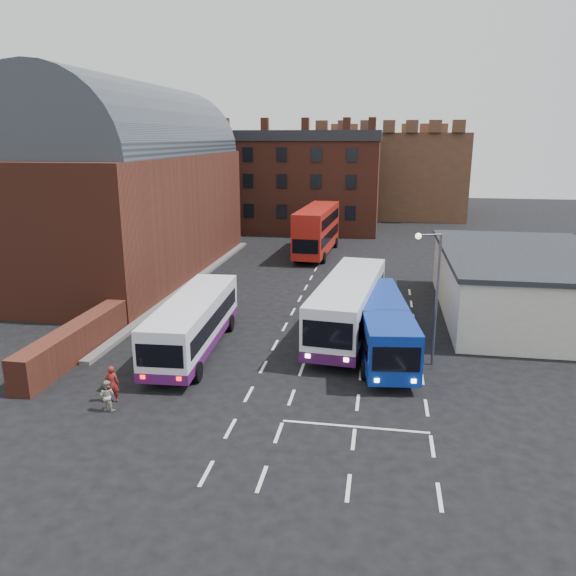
% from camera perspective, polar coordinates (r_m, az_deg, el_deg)
% --- Properties ---
extents(ground, '(180.00, 180.00, 0.00)m').
position_cam_1_polar(ground, '(27.09, -3.61, -9.99)').
color(ground, black).
extents(railway_station, '(12.00, 28.00, 16.00)m').
position_cam_1_polar(railway_station, '(49.78, -15.91, 10.13)').
color(railway_station, '#602B1E').
rests_on(railway_station, ground).
extents(forecourt_wall, '(1.20, 10.00, 1.80)m').
position_cam_1_polar(forecourt_wall, '(32.17, -20.84, -5.11)').
color(forecourt_wall, '#602B1E').
rests_on(forecourt_wall, ground).
extents(cream_building, '(10.40, 16.40, 4.25)m').
position_cam_1_polar(cream_building, '(40.06, 22.70, 0.47)').
color(cream_building, beige).
rests_on(cream_building, ground).
extents(brick_terrace, '(22.00, 10.00, 11.00)m').
position_cam_1_polar(brick_terrace, '(71.08, 0.10, 10.31)').
color(brick_terrace, brown).
rests_on(brick_terrace, ground).
extents(castle_keep, '(22.00, 22.00, 12.00)m').
position_cam_1_polar(castle_keep, '(90.01, 9.99, 11.42)').
color(castle_keep, brown).
rests_on(castle_keep, ground).
extents(bus_white_outbound, '(3.22, 11.16, 3.01)m').
position_cam_1_polar(bus_white_outbound, '(31.13, -9.57, -3.26)').
color(bus_white_outbound, white).
rests_on(bus_white_outbound, ground).
extents(bus_white_inbound, '(4.12, 12.70, 3.40)m').
position_cam_1_polar(bus_white_inbound, '(33.35, 6.18, -1.46)').
color(bus_white_inbound, silver).
rests_on(bus_white_inbound, ground).
extents(bus_blue, '(3.74, 10.95, 2.93)m').
position_cam_1_polar(bus_blue, '(30.77, 9.54, -3.57)').
color(bus_blue, navy).
rests_on(bus_blue, ground).
extents(bus_red_double, '(3.51, 12.00, 4.75)m').
position_cam_1_polar(bus_red_double, '(56.09, 2.96, 5.92)').
color(bus_red_double, '#A71A12').
rests_on(bus_red_double, ground).
extents(street_lamp, '(1.33, 0.67, 6.97)m').
position_cam_1_polar(street_lamp, '(29.03, 14.51, 0.11)').
color(street_lamp, '#4F5052').
rests_on(street_lamp, ground).
extents(pedestrian_red, '(0.67, 0.48, 1.70)m').
position_cam_1_polar(pedestrian_red, '(26.52, -17.43, -9.26)').
color(pedestrian_red, maroon).
rests_on(pedestrian_red, ground).
extents(pedestrian_beige, '(0.68, 0.53, 1.39)m').
position_cam_1_polar(pedestrian_beige, '(25.82, -17.90, -10.36)').
color(pedestrian_beige, '#B4AA94').
rests_on(pedestrian_beige, ground).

